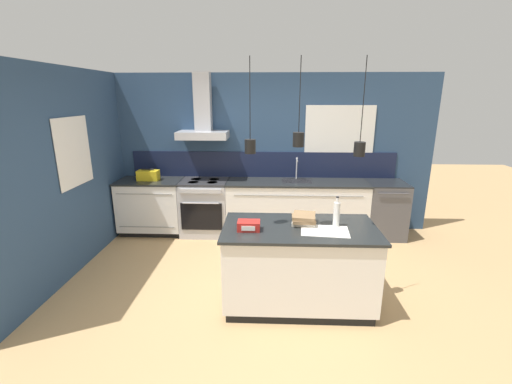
# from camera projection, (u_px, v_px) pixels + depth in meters

# --- Properties ---
(ground_plane) EXTENTS (16.00, 16.00, 0.00)m
(ground_plane) POSITION_uv_depth(u_px,v_px,m) (259.00, 287.00, 4.16)
(ground_plane) COLOR tan
(ground_plane) RESTS_ON ground
(wall_back) EXTENTS (5.60, 2.45, 2.60)m
(wall_back) POSITION_uv_depth(u_px,v_px,m) (259.00, 151.00, 5.71)
(wall_back) COLOR navy
(wall_back) RESTS_ON ground_plane
(wall_left) EXTENTS (0.08, 3.80, 2.60)m
(wall_left) POSITION_uv_depth(u_px,v_px,m) (79.00, 169.00, 4.57)
(wall_left) COLOR navy
(wall_left) RESTS_ON ground_plane
(counter_run_left) EXTENTS (1.04, 0.64, 0.91)m
(counter_run_left) POSITION_uv_depth(u_px,v_px,m) (152.00, 206.00, 5.73)
(counter_run_left) COLOR black
(counter_run_left) RESTS_ON ground_plane
(counter_run_sink) EXTENTS (2.28, 0.64, 1.27)m
(counter_run_sink) POSITION_uv_depth(u_px,v_px,m) (296.00, 208.00, 5.64)
(counter_run_sink) COLOR black
(counter_run_sink) RESTS_ON ground_plane
(oven_range) EXTENTS (0.76, 0.66, 0.91)m
(oven_range) POSITION_uv_depth(u_px,v_px,m) (205.00, 207.00, 5.69)
(oven_range) COLOR #B5B5BA
(oven_range) RESTS_ON ground_plane
(dishwasher) EXTENTS (0.61, 0.65, 0.91)m
(dishwasher) POSITION_uv_depth(u_px,v_px,m) (384.00, 209.00, 5.58)
(dishwasher) COLOR #4C4C51
(dishwasher) RESTS_ON ground_plane
(kitchen_island) EXTENTS (1.63, 0.87, 0.91)m
(kitchen_island) POSITION_uv_depth(u_px,v_px,m) (298.00, 265.00, 3.73)
(kitchen_island) COLOR black
(kitchen_island) RESTS_ON ground_plane
(bottle_on_island) EXTENTS (0.07, 0.07, 0.33)m
(bottle_on_island) POSITION_uv_depth(u_px,v_px,m) (336.00, 214.00, 3.58)
(bottle_on_island) COLOR silver
(bottle_on_island) RESTS_ON kitchen_island
(book_stack) EXTENTS (0.28, 0.31, 0.11)m
(book_stack) POSITION_uv_depth(u_px,v_px,m) (304.00, 219.00, 3.68)
(book_stack) COLOR beige
(book_stack) RESTS_ON kitchen_island
(red_supply_box) EXTENTS (0.23, 0.16, 0.10)m
(red_supply_box) POSITION_uv_depth(u_px,v_px,m) (249.00, 226.00, 3.51)
(red_supply_box) COLOR red
(red_supply_box) RESTS_ON kitchen_island
(paper_pile) EXTENTS (0.51, 0.37, 0.01)m
(paper_pile) POSITION_uv_depth(u_px,v_px,m) (325.00, 231.00, 3.49)
(paper_pile) COLOR silver
(paper_pile) RESTS_ON kitchen_island
(yellow_toolbox) EXTENTS (0.34, 0.18, 0.19)m
(yellow_toolbox) POSITION_uv_depth(u_px,v_px,m) (148.00, 175.00, 5.59)
(yellow_toolbox) COLOR gold
(yellow_toolbox) RESTS_ON counter_run_left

